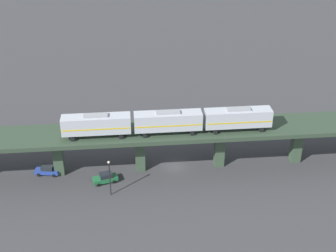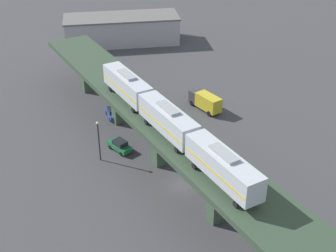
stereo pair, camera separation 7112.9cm
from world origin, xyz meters
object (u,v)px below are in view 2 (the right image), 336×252
street_car_green (120,145)px  street_lamp (99,138)px  subway_train (168,119)px  street_car_blue (113,113)px  warehouse_building (122,29)px  delivery_truck (205,101)px

street_car_green → street_lamp: (-3.30, -2.15, 3.17)m
subway_train → street_car_blue: (-5.85, 21.61, -9.85)m
street_car_green → warehouse_building: 50.83m
street_lamp → warehouse_building: size_ratio=0.24×
subway_train → street_lamp: 13.96m
street_car_green → warehouse_building: warehouse_building is taller
delivery_truck → subway_train: bearing=-118.6°
warehouse_building → subway_train: bearing=-90.5°
subway_train → delivery_truck: (11.48, 21.10, -9.03)m
street_car_green → delivery_truck: size_ratio=0.63×
warehouse_building → street_car_green: bearing=-97.3°
delivery_truck → warehouse_building: (-10.94, 39.53, 1.65)m
subway_train → street_car_green: subway_train is taller
subway_train → street_car_blue: subway_train is taller
street_car_blue → warehouse_building: 39.61m
subway_train → street_lamp: size_ratio=5.21×
subway_train → street_lamp: subway_train is taller
street_lamp → warehouse_building: street_lamp is taller
delivery_truck → warehouse_building: 41.05m
street_lamp → street_car_green: bearing=33.0°
street_car_blue → warehouse_building: warehouse_building is taller
subway_train → street_lamp: bearing=138.6°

